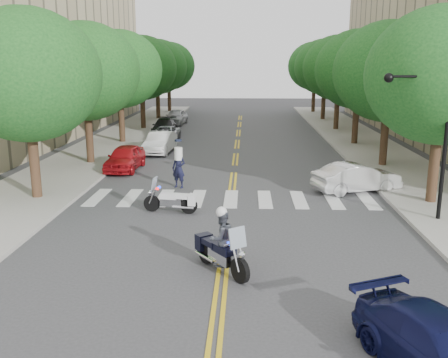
# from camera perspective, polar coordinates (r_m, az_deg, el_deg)

# --- Properties ---
(ground) EXTENTS (140.00, 140.00, 0.00)m
(ground) POSITION_cam_1_polar(r_m,az_deg,el_deg) (16.67, 0.11, -8.32)
(ground) COLOR #38383A
(ground) RESTS_ON ground
(sidewalk_left) EXTENTS (5.00, 60.00, 0.15)m
(sidewalk_left) POSITION_cam_1_polar(r_m,az_deg,el_deg) (39.31, -12.50, 4.13)
(sidewalk_left) COLOR #9E9991
(sidewalk_left) RESTS_ON ground
(sidewalk_right) EXTENTS (5.00, 60.00, 0.15)m
(sidewalk_right) POSITION_cam_1_polar(r_m,az_deg,el_deg) (38.99, 15.65, 3.87)
(sidewalk_right) COLOR #9E9991
(sidewalk_right) RESTS_ON ground
(tree_l_0) EXTENTS (6.40, 6.40, 8.45)m
(tree_l_0) POSITION_cam_1_polar(r_m,az_deg,el_deg) (23.48, -21.63, 10.96)
(tree_l_0) COLOR #382316
(tree_l_0) RESTS_ON ground
(tree_l_1) EXTENTS (6.40, 6.40, 8.45)m
(tree_l_1) POSITION_cam_1_polar(r_m,az_deg,el_deg) (30.97, -15.58, 11.75)
(tree_l_1) COLOR #382316
(tree_l_1) RESTS_ON ground
(tree_l_2) EXTENTS (6.40, 6.40, 8.45)m
(tree_l_2) POSITION_cam_1_polar(r_m,az_deg,el_deg) (38.66, -11.89, 12.17)
(tree_l_2) COLOR #382316
(tree_l_2) RESTS_ON ground
(tree_l_3) EXTENTS (6.40, 6.40, 8.45)m
(tree_l_3) POSITION_cam_1_polar(r_m,az_deg,el_deg) (46.46, -9.43, 12.42)
(tree_l_3) COLOR #382316
(tree_l_3) RESTS_ON ground
(tree_l_4) EXTENTS (6.40, 6.40, 8.45)m
(tree_l_4) POSITION_cam_1_polar(r_m,az_deg,el_deg) (54.31, -7.67, 12.59)
(tree_l_4) COLOR #382316
(tree_l_4) RESTS_ON ground
(tree_l_5) EXTENTS (6.40, 6.40, 8.45)m
(tree_l_5) POSITION_cam_1_polar(r_m,az_deg,el_deg) (62.21, -6.36, 12.71)
(tree_l_5) COLOR #382316
(tree_l_5) RESTS_ON ground
(tree_r_0) EXTENTS (6.40, 6.40, 8.45)m
(tree_r_0) POSITION_cam_1_polar(r_m,az_deg,el_deg) (22.98, 23.73, 10.75)
(tree_r_0) COLOR #382316
(tree_r_0) RESTS_ON ground
(tree_r_1) EXTENTS (6.40, 6.40, 8.45)m
(tree_r_1) POSITION_cam_1_polar(r_m,az_deg,el_deg) (30.59, 18.36, 11.56)
(tree_r_1) COLOR #382316
(tree_r_1) RESTS_ON ground
(tree_r_2) EXTENTS (6.40, 6.40, 8.45)m
(tree_r_2) POSITION_cam_1_polar(r_m,az_deg,el_deg) (38.36, 15.13, 11.99)
(tree_r_2) COLOR #382316
(tree_r_2) RESTS_ON ground
(tree_r_3) EXTENTS (6.40, 6.40, 8.45)m
(tree_r_3) POSITION_cam_1_polar(r_m,az_deg,el_deg) (46.21, 12.99, 12.26)
(tree_r_3) COLOR #382316
(tree_r_3) RESTS_ON ground
(tree_r_4) EXTENTS (6.40, 6.40, 8.45)m
(tree_r_4) POSITION_cam_1_polar(r_m,az_deg,el_deg) (54.10, 11.47, 12.45)
(tree_r_4) COLOR #382316
(tree_r_4) RESTS_ON ground
(tree_r_5) EXTENTS (6.40, 6.40, 8.45)m
(tree_r_5) POSITION_cam_1_polar(r_m,az_deg,el_deg) (62.02, 10.33, 12.58)
(tree_r_5) COLOR #382316
(tree_r_5) RESTS_ON ground
(traffic_signal_pole) EXTENTS (2.82, 0.42, 6.00)m
(traffic_signal_pole) POSITION_cam_1_polar(r_m,az_deg,el_deg) (20.40, 22.89, 5.45)
(traffic_signal_pole) COLOR black
(traffic_signal_pole) RESTS_ON ground
(motorcycle_police) EXTENTS (1.73, 2.14, 2.03)m
(motorcycle_police) POSITION_cam_1_polar(r_m,az_deg,el_deg) (14.91, -0.40, -7.29)
(motorcycle_police) COLOR black
(motorcycle_police) RESTS_ON ground
(motorcycle_parked) EXTENTS (2.29, 0.76, 1.48)m
(motorcycle_parked) POSITION_cam_1_polar(r_m,az_deg,el_deg) (20.76, -5.62, -2.49)
(motorcycle_parked) COLOR black
(motorcycle_parked) RESTS_ON ground
(officer_standing) EXTENTS (0.84, 0.72, 1.95)m
(officer_standing) POSITION_cam_1_polar(r_m,az_deg,el_deg) (24.76, -5.20, 1.21)
(officer_standing) COLOR black
(officer_standing) RESTS_ON ground
(convertible) EXTENTS (4.50, 2.90, 1.40)m
(convertible) POSITION_cam_1_polar(r_m,az_deg,el_deg) (24.77, 14.93, 0.16)
(convertible) COLOR silver
(convertible) RESTS_ON ground
(sedan_blue) EXTENTS (3.38, 4.69, 1.26)m
(sedan_blue) POSITION_cam_1_polar(r_m,az_deg,el_deg) (11.20, 23.84, -17.46)
(sedan_blue) COLOR #0D113A
(sedan_blue) RESTS_ON ground
(parked_car_a) EXTENTS (1.85, 4.27, 1.43)m
(parked_car_a) POSITION_cam_1_polar(r_m,az_deg,el_deg) (29.32, -11.24, 2.40)
(parked_car_a) COLOR red
(parked_car_a) RESTS_ON ground
(parked_car_b) EXTENTS (1.82, 4.45, 1.43)m
(parked_car_b) POSITION_cam_1_polar(r_m,az_deg,el_deg) (34.42, -7.31, 4.14)
(parked_car_b) COLOR white
(parked_car_b) RESTS_ON ground
(parked_car_c) EXTENTS (2.16, 4.16, 1.12)m
(parked_car_c) POSITION_cam_1_polar(r_m,az_deg,el_deg) (39.90, -6.74, 5.19)
(parked_car_c) COLOR #97999E
(parked_car_c) RESTS_ON ground
(parked_car_d) EXTENTS (2.09, 4.74, 1.35)m
(parked_car_d) POSITION_cam_1_polar(r_m,az_deg,el_deg) (43.07, -6.81, 5.94)
(parked_car_d) COLOR black
(parked_car_d) RESTS_ON ground
(parked_car_e) EXTENTS (2.13, 4.56, 1.51)m
(parked_car_e) POSITION_cam_1_polar(r_m,az_deg,el_deg) (50.04, -5.51, 7.08)
(parked_car_e) COLOR #AEAEB4
(parked_car_e) RESTS_ON ground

